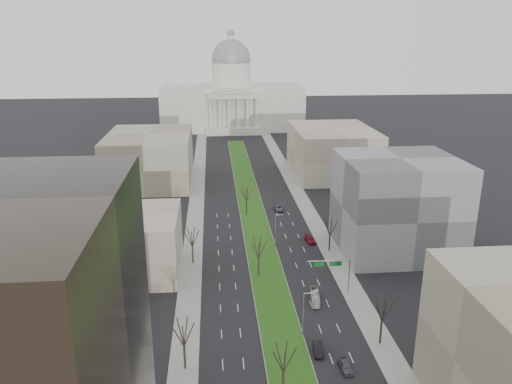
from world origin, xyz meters
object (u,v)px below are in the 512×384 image
car_black (318,349)px  box_van (315,297)px  car_grey_near (346,366)px  car_red (310,239)px  car_grey_far (279,208)px

car_black → box_van: bearing=86.9°
car_grey_near → car_black: (-3.54, 4.96, 0.00)m
car_red → box_van: bearing=-106.2°
car_grey_near → car_red: 52.86m
car_red → box_van: 30.78m
car_black → car_red: (7.77, 47.73, 0.01)m
car_grey_near → box_van: 22.30m
car_black → car_grey_far: car_black is taller
car_grey_near → car_red: size_ratio=0.84×
car_black → car_grey_far: (2.72, 73.27, -0.02)m
car_grey_near → car_black: 6.09m
car_black → car_grey_far: size_ratio=0.87×
car_grey_near → car_grey_far: car_grey_near is taller
car_grey_far → box_van: 55.94m
car_black → box_van: size_ratio=0.64×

